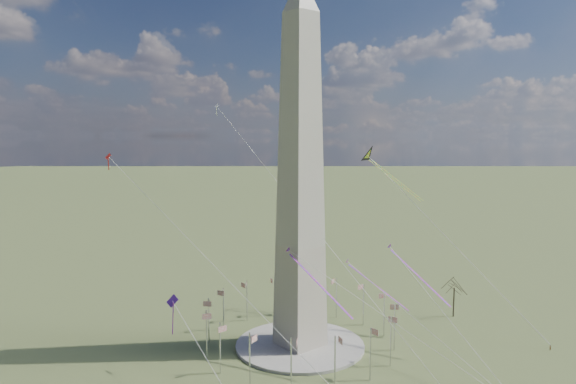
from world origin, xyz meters
TOP-DOWN VIEW (x-y plane):
  - ground at (0.00, 0.00)m, footprint 2000.00×2000.00m
  - plaza at (0.00, 0.00)m, footprint 36.00×36.00m
  - washington_monument at (0.00, 0.00)m, footprint 15.56×15.56m
  - flagpole_ring at (-0.00, -0.00)m, footprint 54.40×54.40m
  - tree_near at (54.40, -13.50)m, footprint 8.21×8.21m
  - person_east at (51.71, -45.54)m, footprint 0.64×0.62m
  - kite_delta_black at (40.48, 10.97)m, footprint 11.35×21.71m
  - kite_diamond_purple at (-34.03, 9.03)m, footprint 1.90×3.38m
  - kite_streamer_left at (24.86, -18.13)m, footprint 2.45×20.48m
  - kite_streamer_mid at (-4.88, -9.36)m, footprint 4.50×21.41m
  - kite_streamer_right at (23.83, -3.85)m, footprint 9.13×18.45m
  - kite_small_red at (-37.82, 39.10)m, footprint 1.34×2.14m
  - kite_small_white at (5.31, 51.29)m, footprint 1.14×1.83m

SIDE VIEW (x-z plane):
  - ground at x=0.00m, z-range 0.00..0.00m
  - plaza at x=0.00m, z-range 0.00..0.80m
  - person_east at x=51.71m, z-range 0.00..1.48m
  - flagpole_ring at x=0.00m, z-range 0.77..13.77m
  - tree_near at x=54.40m, z-range 3.06..17.42m
  - kite_streamer_right at x=23.83m, z-range 9.08..22.60m
  - kite_diamond_purple at x=-34.03m, z-range 11.54..22.20m
  - kite_streamer_left at x=24.86m, z-range 15.20..29.25m
  - kite_streamer_mid at x=-4.88m, z-range 16.35..31.10m
  - washington_monument at x=0.00m, z-range -2.05..97.95m
  - kite_delta_black at x=40.48m, z-range 42.45..60.16m
  - kite_small_red at x=-37.82m, z-range 50.13..54.96m
  - kite_small_white at x=5.31m, z-range 66.51..70.67m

